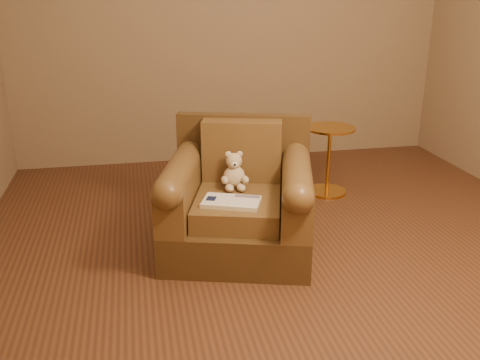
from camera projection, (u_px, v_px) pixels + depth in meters
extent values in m
plane|color=#59321E|center=(289.00, 248.00, 3.42)|extent=(4.00, 4.00, 0.00)
cube|color=#8F7658|center=(231.00, 14.00, 4.81)|extent=(4.00, 0.02, 2.70)
cube|color=#4B3319|center=(239.00, 231.00, 3.37)|extent=(1.08, 1.05, 0.25)
cube|color=#4B3319|center=(243.00, 154.00, 3.59)|extent=(0.87, 0.33, 0.55)
cube|color=brown|center=(238.00, 206.00, 3.27)|extent=(0.66, 0.73, 0.13)
cube|color=brown|center=(242.00, 151.00, 3.46)|extent=(0.53, 0.28, 0.40)
cube|color=brown|center=(181.00, 193.00, 3.27)|extent=(0.38, 0.77, 0.28)
cube|color=brown|center=(296.00, 197.00, 3.22)|extent=(0.38, 0.77, 0.28)
cylinder|color=brown|center=(180.00, 172.00, 3.22)|extent=(0.38, 0.77, 0.18)
cylinder|color=brown|center=(297.00, 175.00, 3.17)|extent=(0.38, 0.77, 0.18)
ellipsoid|color=beige|center=(234.00, 177.00, 3.38)|extent=(0.14, 0.12, 0.15)
sphere|color=beige|center=(234.00, 161.00, 3.36)|extent=(0.10, 0.10, 0.10)
ellipsoid|color=beige|center=(228.00, 154.00, 3.34)|extent=(0.04, 0.02, 0.04)
ellipsoid|color=beige|center=(240.00, 154.00, 3.35)|extent=(0.04, 0.02, 0.04)
ellipsoid|color=beige|center=(235.00, 165.00, 3.31)|extent=(0.05, 0.03, 0.04)
sphere|color=black|center=(235.00, 165.00, 3.30)|extent=(0.01, 0.01, 0.01)
ellipsoid|color=beige|center=(225.00, 180.00, 3.32)|extent=(0.05, 0.09, 0.05)
ellipsoid|color=beige|center=(245.00, 180.00, 3.33)|extent=(0.05, 0.09, 0.05)
ellipsoid|color=beige|center=(229.00, 188.00, 3.32)|extent=(0.06, 0.09, 0.05)
ellipsoid|color=beige|center=(241.00, 188.00, 3.32)|extent=(0.06, 0.09, 0.05)
cube|color=beige|center=(231.00, 202.00, 3.13)|extent=(0.38, 0.31, 0.02)
cube|color=white|center=(217.00, 199.00, 3.14)|extent=(0.22, 0.24, 0.00)
cube|color=white|center=(245.00, 201.00, 3.11)|extent=(0.22, 0.24, 0.00)
cube|color=beige|center=(231.00, 200.00, 3.12)|extent=(0.08, 0.19, 0.00)
cube|color=#0F1638|center=(211.00, 198.00, 3.14)|extent=(0.08, 0.09, 0.00)
cube|color=slate|center=(247.00, 196.00, 3.17)|extent=(0.15, 0.09, 0.00)
cylinder|color=gold|center=(327.00, 191.00, 4.34)|extent=(0.31, 0.31, 0.02)
cylinder|color=gold|center=(328.00, 161.00, 4.25)|extent=(0.03, 0.03, 0.51)
cylinder|color=gold|center=(330.00, 128.00, 4.16)|extent=(0.39, 0.39, 0.02)
cylinder|color=gold|center=(330.00, 130.00, 4.17)|extent=(0.03, 0.03, 0.02)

